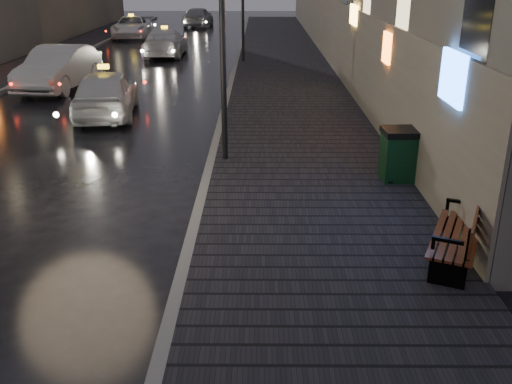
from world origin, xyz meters
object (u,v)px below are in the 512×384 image
Objects in this scene: trash_bin at (399,154)px; car_far at (198,17)px; car_left_mid at (59,68)px; taxi_far at (132,27)px; bench at (461,235)px; lamp_near at (222,19)px; taxi_mid at (165,42)px; taxi_near at (106,93)px.

trash_bin is 37.55m from car_far.
taxi_far is at bearing 98.21° from car_left_mid.
bench is 3.92m from trash_bin.
bench is 18.62m from car_left_mid.
lamp_near is at bearing -79.11° from taxi_far.
bench is 35.20m from taxi_far.
car_left_mid is at bearing 133.40° from trash_bin.
car_far reaches higher than taxi_mid.
taxi_near is (-8.25, 10.30, 0.13)m from bench.
car_left_mid is (-11.28, 14.82, 0.19)m from bench.
car_left_mid is at bearing 88.78° from car_far.
lamp_near is 12.17m from car_left_mid.
lamp_near reaches higher than bench.
taxi_near is 0.87× the size of taxi_far.
trash_bin is (3.95, -1.46, -2.75)m from lamp_near.
trash_bin is 0.23× the size of car_left_mid.
taxi_mid is (-8.34, 20.19, -0.00)m from trash_bin.
taxi_far is at bearing 106.36° from lamp_near.
taxi_near reaches higher than bench.
taxi_mid is at bearing 78.45° from car_left_mid.
car_far is (0.15, 16.45, 0.07)m from taxi_mid.
taxi_near is 13.80m from taxi_mid.
taxi_far is (-8.11, 27.65, -2.76)m from lamp_near.
car_far is at bearing -97.23° from taxi_near.
taxi_far is (-3.94, 22.72, -0.05)m from taxi_near.
taxi_near is at bearing 130.30° from lamp_near.
taxi_mid reaches higher than bench.
taxi_mid is at bearing 103.18° from lamp_near.
taxi_mid reaches higher than trash_bin.
taxi_mid reaches higher than taxi_far.
lamp_near is 2.57× the size of bench.
lamp_near reaches higher than trash_bin.
car_far is (2.97, 25.74, -0.03)m from car_left_mid.
car_far is at bearing 57.27° from taxi_far.
bench is at bearing -75.22° from taxi_far.
bench is 0.43× the size of car_far.
lamp_near is 1.00× the size of taxi_far.
taxi_mid is at bearing -72.79° from taxi_far.
taxi_far is at bearing -68.07° from taxi_mid.
trash_bin is 15.60m from car_left_mid.
taxi_near is 30.25m from car_far.
taxi_mid is 9.67m from taxi_far.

